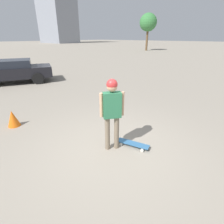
% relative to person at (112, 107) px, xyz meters
% --- Properties ---
extents(ground_plane, '(220.00, 220.00, 0.00)m').
position_rel_person_xyz_m(ground_plane, '(0.00, 0.00, -1.11)').
color(ground_plane, gray).
extents(person, '(0.41, 0.47, 1.76)m').
position_rel_person_xyz_m(person, '(0.00, 0.00, 0.00)').
color(person, '#7A6B56').
rests_on(person, ground_plane).
extents(skateboard, '(0.86, 0.43, 0.09)m').
position_rel_person_xyz_m(skateboard, '(-0.35, -0.41, -1.04)').
color(skateboard, '#336693').
rests_on(skateboard, ground_plane).
extents(car_parked_near, '(3.51, 4.77, 1.34)m').
position_rel_person_xyz_m(car_parked_near, '(8.91, -1.07, -0.40)').
color(car_parked_near, black).
rests_on(car_parked_near, ground_plane).
extents(building_block_distant, '(14.86, 10.11, 26.52)m').
position_rel_person_xyz_m(building_block_distant, '(67.86, -42.30, 12.15)').
color(building_block_distant, gray).
rests_on(building_block_distant, ground_plane).
extents(tree_distant, '(3.19, 3.19, 6.60)m').
position_rel_person_xyz_m(tree_distant, '(16.91, -29.00, 3.84)').
color(tree_distant, brown).
rests_on(tree_distant, ground_plane).
extents(traffic_cone, '(0.37, 0.37, 0.51)m').
position_rel_person_xyz_m(traffic_cone, '(3.08, 1.16, -0.86)').
color(traffic_cone, orange).
rests_on(traffic_cone, ground_plane).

